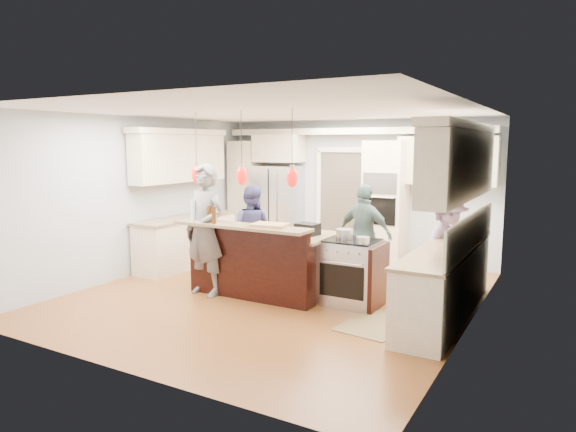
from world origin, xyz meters
name	(u,v)px	position (x,y,z in m)	size (l,w,h in m)	color
ground_plane	(276,295)	(0.00, 0.00, 0.00)	(6.00, 6.00, 0.00)	#AA682E
room_shell	(276,173)	(0.00, 0.00, 1.82)	(5.54, 6.04, 2.72)	#B2BCC6
refrigerator	(277,209)	(-1.55, 2.64, 0.90)	(0.90, 0.70, 1.80)	#B7B7BC
oven_column	(385,204)	(0.75, 2.67, 1.15)	(0.72, 0.69, 2.30)	#EEE3C1
back_upper_cabinets	(315,173)	(-0.75, 2.76, 1.67)	(5.30, 0.61, 2.54)	#EEE3C1
right_counter_run	(451,237)	(2.44, 0.30, 1.06)	(0.64, 3.10, 2.51)	#EEE3C1
left_cabinets	(184,209)	(-2.44, 0.80, 1.06)	(0.64, 2.30, 2.51)	#EEE3C1
kitchen_island	(265,260)	(-0.25, 0.07, 0.49)	(2.10, 1.46, 1.12)	black
island_range	(353,272)	(1.16, 0.15, 0.46)	(0.82, 0.71, 0.92)	#B7B7BC
pendant_lights	(242,176)	(-0.25, -0.51, 1.80)	(1.75, 0.15, 1.03)	black
person_bar_end	(205,230)	(-0.93, -0.49, 0.98)	(0.71, 0.47, 1.95)	slate
person_far_left	(251,230)	(-1.01, 0.85, 0.77)	(0.75, 0.58, 1.54)	navy
person_far_right	(365,234)	(0.90, 1.24, 0.80)	(0.94, 0.39, 1.61)	#45615F
person_range_side	(447,248)	(2.25, 1.00, 0.77)	(0.99, 0.57, 1.53)	#917CA7
floor_rug	(376,324)	(1.74, -0.49, 0.01)	(0.69, 1.00, 0.01)	olive
water_bottle	(193,210)	(-1.08, -0.57, 1.27)	(0.07, 0.07, 0.31)	silver
beer_bottle_a	(198,212)	(-1.02, -0.53, 1.25)	(0.07, 0.07, 0.26)	#46230C
beer_bottle_b	(214,215)	(-0.64, -0.65, 1.24)	(0.06, 0.06, 0.25)	#46230C
beer_bottle_c	(209,214)	(-0.79, -0.57, 1.24)	(0.06, 0.06, 0.23)	#46230C
drink_can	(215,219)	(-0.67, -0.59, 1.18)	(0.07, 0.07, 0.12)	#B7B7BC
cutting_board	(270,225)	(0.17, -0.47, 1.14)	(0.48, 0.34, 0.04)	tan
pot_large	(344,234)	(1.01, 0.17, 0.99)	(0.24, 0.24, 0.14)	#B7B7BC
pot_small	(363,240)	(1.37, -0.03, 0.97)	(0.18, 0.18, 0.09)	#B7B7BC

